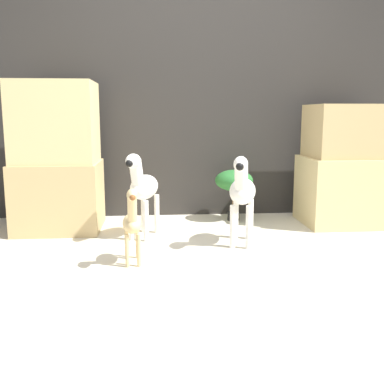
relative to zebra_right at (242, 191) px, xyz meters
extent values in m
plane|color=beige|center=(-0.23, -0.43, -0.43)|extent=(14.00, 14.00, 0.00)
cube|color=#2D2B28|center=(-0.23, 1.14, 0.67)|extent=(6.40, 0.08, 2.20)
cube|color=tan|center=(-1.51, 0.61, -0.13)|extent=(0.72, 0.64, 0.60)
cube|color=#DBC184|center=(-1.51, 0.61, 0.51)|extent=(0.68, 0.60, 0.69)
cube|color=#DBC184|center=(1.06, 0.61, -0.12)|extent=(0.72, 0.64, 0.62)
cube|color=tan|center=(1.06, 0.61, 0.43)|extent=(0.64, 0.57, 0.48)
cylinder|color=white|center=(0.03, -0.11, -0.26)|extent=(0.04, 0.04, 0.33)
cylinder|color=white|center=(-0.08, -0.08, -0.26)|extent=(0.04, 0.04, 0.33)
cylinder|color=white|center=(0.11, 0.16, -0.26)|extent=(0.04, 0.04, 0.33)
cylinder|color=white|center=(-0.01, 0.19, -0.26)|extent=(0.04, 0.04, 0.33)
ellipsoid|color=white|center=(0.01, 0.04, -0.01)|extent=(0.30, 0.43, 0.20)
cylinder|color=white|center=(-0.03, -0.12, 0.13)|extent=(0.14, 0.18, 0.23)
ellipsoid|color=white|center=(-0.05, -0.18, 0.23)|extent=(0.15, 0.21, 0.11)
sphere|color=black|center=(-0.07, -0.26, 0.22)|extent=(0.06, 0.06, 0.06)
cube|color=black|center=(-0.03, -0.12, 0.14)|extent=(0.05, 0.10, 0.19)
cylinder|color=white|center=(-0.75, 0.16, -0.26)|extent=(0.04, 0.04, 0.33)
cylinder|color=white|center=(-0.86, 0.20, -0.26)|extent=(0.04, 0.04, 0.33)
cylinder|color=white|center=(-0.66, 0.42, -0.26)|extent=(0.04, 0.04, 0.33)
cylinder|color=white|center=(-0.77, 0.46, -0.26)|extent=(0.04, 0.04, 0.33)
ellipsoid|color=white|center=(-0.76, 0.31, -0.01)|extent=(0.32, 0.44, 0.20)
cylinder|color=white|center=(-0.81, 0.15, 0.13)|extent=(0.15, 0.18, 0.23)
ellipsoid|color=white|center=(-0.83, 0.09, 0.23)|extent=(0.16, 0.21, 0.11)
sphere|color=black|center=(-0.86, 0.01, 0.22)|extent=(0.06, 0.06, 0.06)
cube|color=black|center=(-0.81, 0.15, 0.14)|extent=(0.05, 0.10, 0.19)
cylinder|color=#E0C184|center=(-0.78, -0.45, -0.32)|extent=(0.03, 0.03, 0.22)
cylinder|color=#E0C184|center=(-0.86, -0.46, -0.32)|extent=(0.03, 0.03, 0.22)
cylinder|color=#E0C184|center=(-0.80, -0.27, -0.32)|extent=(0.03, 0.03, 0.22)
cylinder|color=#E0C184|center=(-0.87, -0.27, -0.32)|extent=(0.03, 0.03, 0.22)
ellipsoid|color=#E0C184|center=(-0.83, -0.36, -0.15)|extent=(0.15, 0.27, 0.13)
cylinder|color=#E0C184|center=(-0.82, -0.47, -0.02)|extent=(0.07, 0.13, 0.23)
ellipsoid|color=#E0C184|center=(-0.81, -0.54, 0.08)|extent=(0.08, 0.14, 0.08)
sphere|color=brown|center=(-0.81, -0.60, 0.07)|extent=(0.04, 0.04, 0.04)
cylinder|color=black|center=(0.08, 0.81, -0.39)|extent=(0.11, 0.11, 0.08)
cylinder|color=brown|center=(0.08, 0.81, -0.24)|extent=(0.03, 0.03, 0.21)
ellipsoid|color=#286B2D|center=(0.08, 0.81, -0.04)|extent=(0.36, 0.36, 0.20)
camera|label=1|loc=(-0.67, -3.36, 0.58)|focal=42.00mm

